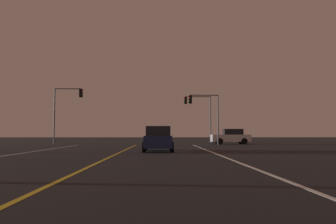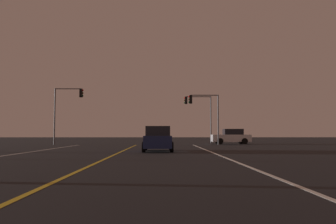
{
  "view_description": "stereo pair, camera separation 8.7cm",
  "coord_description": "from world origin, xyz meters",
  "px_view_note": "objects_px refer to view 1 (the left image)",
  "views": [
    {
      "loc": [
        2.68,
        1.42,
        1.25
      ],
      "look_at": [
        3.2,
        29.79,
        3.0
      ],
      "focal_mm": 36.38,
      "sensor_mm": 36.0,
      "label": 1
    },
    {
      "loc": [
        2.76,
        1.42,
        1.25
      ],
      "look_at": [
        3.2,
        29.79,
        3.0
      ],
      "focal_mm": 36.38,
      "sensor_mm": 36.0,
      "label": 2
    }
  ],
  "objects_px": {
    "traffic_light_near_right": "(203,107)",
    "traffic_light_far_right": "(198,108)",
    "traffic_light_near_left": "(68,103)",
    "car_ahead_far": "(158,139)",
    "car_crossing_side": "(231,137)"
  },
  "relations": [
    {
      "from": "traffic_light_near_right",
      "to": "traffic_light_far_right",
      "type": "distance_m",
      "value": 5.51
    },
    {
      "from": "traffic_light_near_left",
      "to": "traffic_light_far_right",
      "type": "relative_size",
      "value": 1.04
    },
    {
      "from": "traffic_light_near_right",
      "to": "traffic_light_far_right",
      "type": "bearing_deg",
      "value": -89.93
    },
    {
      "from": "car_ahead_far",
      "to": "car_crossing_side",
      "type": "xyz_separation_m",
      "value": [
        8.06,
        15.09,
        0.0
      ]
    },
    {
      "from": "traffic_light_far_right",
      "to": "car_ahead_far",
      "type": "bearing_deg",
      "value": 75.62
    },
    {
      "from": "traffic_light_far_right",
      "to": "traffic_light_near_right",
      "type": "bearing_deg",
      "value": 90.07
    },
    {
      "from": "traffic_light_near_left",
      "to": "traffic_light_far_right",
      "type": "distance_m",
      "value": 15.39
    },
    {
      "from": "car_ahead_far",
      "to": "traffic_light_far_right",
      "type": "distance_m",
      "value": 19.1
    },
    {
      "from": "car_crossing_side",
      "to": "traffic_light_near_right",
      "type": "bearing_deg",
      "value": 35.19
    },
    {
      "from": "traffic_light_near_left",
      "to": "traffic_light_near_right",
      "type": "bearing_deg",
      "value": 0.0
    },
    {
      "from": "traffic_light_near_right",
      "to": "car_ahead_far",
      "type": "bearing_deg",
      "value": 69.8
    },
    {
      "from": "car_crossing_side",
      "to": "traffic_light_near_left",
      "type": "relative_size",
      "value": 0.72
    },
    {
      "from": "car_ahead_far",
      "to": "traffic_light_far_right",
      "type": "bearing_deg",
      "value": -14.38
    },
    {
      "from": "traffic_light_far_right",
      "to": "car_crossing_side",
      "type": "bearing_deg",
      "value": 137.55
    },
    {
      "from": "car_crossing_side",
      "to": "traffic_light_far_right",
      "type": "xyz_separation_m",
      "value": [
        -3.4,
        3.11,
        3.43
      ]
    }
  ]
}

